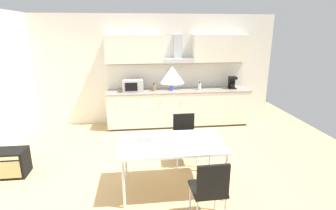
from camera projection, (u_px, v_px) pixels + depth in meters
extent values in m
cube|color=tan|center=(155.00, 177.00, 4.29)|extent=(8.05, 8.13, 0.02)
cube|color=silver|center=(146.00, 70.00, 6.55)|extent=(6.44, 0.10, 2.67)
cube|color=#333333|center=(179.00, 123.00, 6.64)|extent=(3.32, 0.60, 0.05)
cube|color=silver|center=(179.00, 107.00, 6.52)|extent=(3.46, 0.66, 0.81)
cube|color=gray|center=(179.00, 90.00, 6.41)|extent=(3.48, 0.68, 0.03)
cube|color=silver|center=(117.00, 105.00, 5.97)|extent=(0.01, 0.01, 0.14)
cube|color=silver|center=(139.00, 104.00, 6.03)|extent=(0.01, 0.01, 0.14)
cube|color=silver|center=(160.00, 103.00, 6.08)|extent=(0.01, 0.01, 0.14)
cube|color=silver|center=(181.00, 103.00, 6.14)|extent=(0.01, 0.01, 0.14)
cube|color=silver|center=(177.00, 76.00, 6.62)|extent=(3.46, 0.02, 0.59)
cube|color=silver|center=(135.00, 49.00, 6.16)|extent=(1.37, 0.34, 0.65)
cube|color=silver|center=(220.00, 48.00, 6.40)|extent=(1.37, 0.34, 0.65)
cube|color=#B7BABF|center=(178.00, 60.00, 6.34)|extent=(0.71, 0.40, 0.10)
cube|color=#B7BABF|center=(178.00, 47.00, 6.36)|extent=(0.20, 0.16, 0.60)
cube|color=#ADADB2|center=(133.00, 85.00, 6.24)|extent=(0.48, 0.34, 0.28)
cube|color=black|center=(131.00, 87.00, 6.06)|extent=(0.29, 0.01, 0.20)
cube|color=black|center=(232.00, 88.00, 6.55)|extent=(0.18, 0.18, 0.02)
cylinder|color=black|center=(232.00, 85.00, 6.52)|extent=(0.12, 0.12, 0.12)
cube|color=black|center=(232.00, 82.00, 6.57)|extent=(0.16, 0.08, 0.30)
cube|color=black|center=(233.00, 78.00, 6.47)|extent=(0.18, 0.16, 0.06)
cylinder|color=white|center=(200.00, 87.00, 6.41)|extent=(0.08, 0.08, 0.15)
cylinder|color=black|center=(200.00, 83.00, 6.39)|extent=(0.03, 0.03, 0.03)
cylinder|color=blue|center=(172.00, 87.00, 6.32)|extent=(0.08, 0.08, 0.17)
cylinder|color=black|center=(172.00, 83.00, 6.29)|extent=(0.03, 0.03, 0.04)
cylinder|color=brown|center=(154.00, 88.00, 6.28)|extent=(0.08, 0.08, 0.15)
cylinder|color=black|center=(154.00, 84.00, 6.25)|extent=(0.03, 0.03, 0.03)
cube|color=white|center=(172.00, 143.00, 3.76)|extent=(1.50, 0.89, 0.04)
cylinder|color=silver|center=(124.00, 185.00, 3.42)|extent=(0.04, 0.04, 0.72)
cylinder|color=silver|center=(225.00, 178.00, 3.58)|extent=(0.04, 0.04, 0.72)
cylinder|color=silver|center=(126.00, 157.00, 4.15)|extent=(0.04, 0.04, 0.72)
cylinder|color=silver|center=(210.00, 153.00, 4.31)|extent=(0.04, 0.04, 0.72)
cube|color=black|center=(185.00, 140.00, 4.59)|extent=(0.40, 0.40, 0.04)
cube|color=black|center=(184.00, 124.00, 4.70)|extent=(0.38, 0.04, 0.40)
cylinder|color=silver|center=(197.00, 156.00, 4.51)|extent=(0.02, 0.02, 0.43)
cylinder|color=silver|center=(177.00, 157.00, 4.47)|extent=(0.02, 0.02, 0.43)
cylinder|color=silver|center=(192.00, 147.00, 4.84)|extent=(0.02, 0.02, 0.43)
cylinder|color=silver|center=(174.00, 148.00, 4.80)|extent=(0.02, 0.02, 0.43)
cube|color=black|center=(208.00, 189.00, 3.17)|extent=(0.41, 0.41, 0.04)
cube|color=black|center=(213.00, 181.00, 2.94)|extent=(0.38, 0.05, 0.40)
cylinder|color=silver|center=(190.00, 198.00, 3.37)|extent=(0.02, 0.02, 0.43)
cylinder|color=silver|center=(216.00, 196.00, 3.42)|extent=(0.02, 0.02, 0.43)
cube|color=black|center=(10.00, 163.00, 4.26)|extent=(0.52, 0.36, 0.44)
cube|color=tan|center=(5.00, 170.00, 4.10)|extent=(0.44, 0.01, 0.29)
cube|color=beige|center=(3.00, 159.00, 4.04)|extent=(0.44, 0.01, 0.05)
cone|color=silver|center=(172.00, 75.00, 3.49)|extent=(0.32, 0.32, 0.22)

